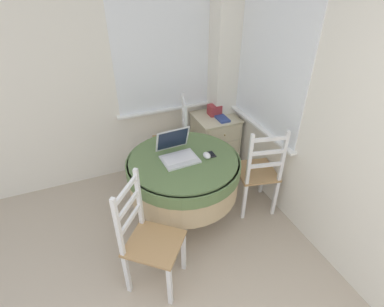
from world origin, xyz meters
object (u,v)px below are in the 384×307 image
object	(u,v)px
laptop	(177,152)
cell_phone	(212,154)
dining_chair_near_right_window	(258,173)
computer_mouse	(207,155)
storage_box	(215,110)
book_on_cabinet	(222,118)
round_dining_table	(184,173)
dining_chair_near_back_window	(174,142)
corner_cabinet	(215,141)
dining_chair_camera_near	(148,240)

from	to	relation	value
laptop	cell_phone	bearing A→B (deg)	-16.08
dining_chair_near_right_window	computer_mouse	bearing A→B (deg)	170.51
storage_box	book_on_cabinet	size ratio (longest dim) A/B	0.63
storage_box	round_dining_table	bearing A→B (deg)	-131.47
dining_chair_near_back_window	book_on_cabinet	size ratio (longest dim) A/B	4.33
round_dining_table	cell_phone	distance (m)	0.32
corner_cabinet	book_on_cabinet	world-z (taller)	book_on_cabinet
computer_mouse	book_on_cabinet	world-z (taller)	computer_mouse
round_dining_table	book_on_cabinet	xyz separation A→B (m)	(0.76, 0.69, 0.12)
dining_chair_near_back_window	corner_cabinet	world-z (taller)	dining_chair_near_back_window
dining_chair_near_right_window	dining_chair_camera_near	bearing A→B (deg)	-162.03
round_dining_table	computer_mouse	distance (m)	0.29
dining_chair_near_back_window	corner_cabinet	bearing A→B (deg)	2.06
corner_cabinet	storage_box	size ratio (longest dim) A/B	4.66
cell_phone	corner_cabinet	distance (m)	1.01
round_dining_table	dining_chair_near_right_window	xyz separation A→B (m)	(0.75, -0.16, -0.10)
dining_chair_near_right_window	book_on_cabinet	distance (m)	0.88
computer_mouse	corner_cabinet	distance (m)	1.07
round_dining_table	computer_mouse	bearing A→B (deg)	-18.36
laptop	storage_box	xyz separation A→B (m)	(0.77, 0.77, -0.05)
corner_cabinet	book_on_cabinet	bearing A→B (deg)	-68.06
dining_chair_near_right_window	corner_cabinet	size ratio (longest dim) A/B	1.48
laptop	dining_chair_near_back_window	bearing A→B (deg)	73.70
computer_mouse	storage_box	distance (m)	1.03
dining_chair_camera_near	laptop	bearing A→B (deg)	52.39
laptop	corner_cabinet	distance (m)	1.14
round_dining_table	dining_chair_near_back_window	xyz separation A→B (m)	(0.16, 0.75, -0.10)
cell_phone	dining_chair_near_right_window	size ratio (longest dim) A/B	0.10
storage_box	book_on_cabinet	distance (m)	0.15
round_dining_table	computer_mouse	xyz separation A→B (m)	(0.21, -0.07, 0.19)
computer_mouse	cell_phone	distance (m)	0.07
computer_mouse	cell_phone	size ratio (longest dim) A/B	0.96
round_dining_table	dining_chair_camera_near	world-z (taller)	dining_chair_camera_near
laptop	book_on_cabinet	size ratio (longest dim) A/B	1.50
corner_cabinet	dining_chair_near_back_window	bearing A→B (deg)	-177.94
dining_chair_near_back_window	dining_chair_near_right_window	size ratio (longest dim) A/B	1.00
dining_chair_near_back_window	computer_mouse	bearing A→B (deg)	-86.92
round_dining_table	dining_chair_camera_near	distance (m)	0.78
dining_chair_near_right_window	book_on_cabinet	size ratio (longest dim) A/B	4.33
dining_chair_near_right_window	storage_box	world-z (taller)	dining_chair_near_right_window
round_dining_table	dining_chair_near_right_window	world-z (taller)	dining_chair_near_right_window
round_dining_table	storage_box	distance (m)	1.11
dining_chair_camera_near	corner_cabinet	world-z (taller)	dining_chair_camera_near
laptop	dining_chair_near_back_window	xyz separation A→B (m)	(0.20, 0.70, -0.33)
round_dining_table	dining_chair_near_back_window	distance (m)	0.77
round_dining_table	dining_chair_near_back_window	world-z (taller)	dining_chair_near_back_window
computer_mouse	storage_box	world-z (taller)	storage_box
dining_chair_near_right_window	laptop	bearing A→B (deg)	165.32
laptop	computer_mouse	size ratio (longest dim) A/B	3.57
dining_chair_camera_near	storage_box	world-z (taller)	dining_chair_camera_near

